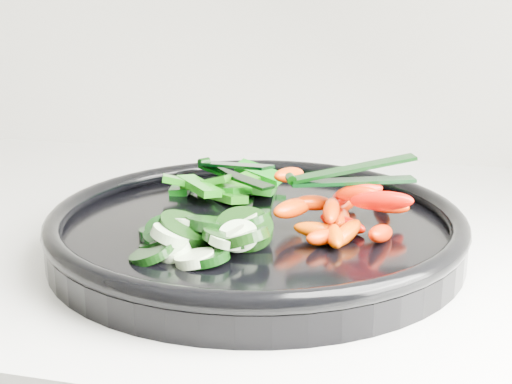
# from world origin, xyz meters

# --- Properties ---
(veggie_tray) EXTENTS (0.39, 0.39, 0.04)m
(veggie_tray) POSITION_xyz_m (0.20, 1.63, 0.95)
(veggie_tray) COLOR black
(veggie_tray) RESTS_ON counter
(cucumber_pile) EXTENTS (0.14, 0.12, 0.04)m
(cucumber_pile) POSITION_xyz_m (0.16, 1.57, 0.96)
(cucumber_pile) COLOR black
(cucumber_pile) RESTS_ON veggie_tray
(carrot_pile) EXTENTS (0.14, 0.16, 0.05)m
(carrot_pile) POSITION_xyz_m (0.28, 1.64, 0.97)
(carrot_pile) COLOR #E85400
(carrot_pile) RESTS_ON veggie_tray
(pepper_pile) EXTENTS (0.12, 0.12, 0.04)m
(pepper_pile) POSITION_xyz_m (0.14, 1.72, 0.96)
(pepper_pile) COLOR #0D6F0A
(pepper_pile) RESTS_ON veggie_tray
(tong_carrot) EXTENTS (0.11, 0.06, 0.02)m
(tong_carrot) POSITION_xyz_m (0.28, 1.64, 1.00)
(tong_carrot) COLOR black
(tong_carrot) RESTS_ON carrot_pile
(tong_pepper) EXTENTS (0.10, 0.08, 0.02)m
(tong_pepper) POSITION_xyz_m (0.15, 1.72, 0.98)
(tong_pepper) COLOR black
(tong_pepper) RESTS_ON pepper_pile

